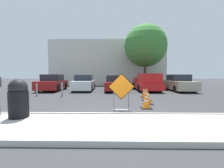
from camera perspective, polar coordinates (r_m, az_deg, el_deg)
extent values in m
plane|color=#333335|center=(15.23, 0.52, -2.13)|extent=(96.00, 96.00, 0.00)
cube|color=beige|center=(4.28, -0.85, -15.69)|extent=(24.82, 2.22, 0.14)
cube|color=beige|center=(5.34, -0.45, -11.80)|extent=(24.82, 0.20, 0.14)
cube|color=black|center=(6.22, 3.58, -1.02)|extent=(1.10, 0.02, 1.10)
cube|color=orange|center=(6.20, 3.59, -1.03)|extent=(1.04, 0.02, 1.04)
cube|color=slate|center=(6.41, 3.53, -9.76)|extent=(0.74, 0.20, 0.02)
cube|color=slate|center=(6.31, 0.71, -5.48)|extent=(0.04, 0.04, 0.99)
cube|color=slate|center=(6.34, 6.38, -5.46)|extent=(0.04, 0.04, 0.99)
cube|color=black|center=(6.88, 12.93, -8.90)|extent=(0.48, 0.48, 0.03)
cone|color=orange|center=(6.81, 12.97, -6.12)|extent=(0.36, 0.36, 0.65)
cylinder|color=white|center=(6.79, 12.98, -4.94)|extent=(0.11, 0.11, 0.06)
cylinder|color=white|center=(6.82, 12.97, -6.23)|extent=(0.20, 0.20, 0.06)
cube|color=black|center=(7.87, 13.58, -7.35)|extent=(0.48, 0.48, 0.03)
cone|color=orange|center=(7.81, 13.62, -4.98)|extent=(0.35, 0.35, 0.63)
cylinder|color=white|center=(7.79, 13.63, -3.98)|extent=(0.11, 0.11, 0.06)
cylinder|color=white|center=(7.81, 13.62, -5.07)|extent=(0.20, 0.20, 0.06)
cube|color=black|center=(9.08, 12.95, -5.90)|extent=(0.50, 0.50, 0.03)
cone|color=orange|center=(9.03, 12.99, -3.53)|extent=(0.37, 0.37, 0.73)
cylinder|color=white|center=(9.01, 13.00, -2.51)|extent=(0.12, 0.12, 0.07)
cylinder|color=white|center=(9.03, 12.98, -3.62)|extent=(0.20, 0.20, 0.07)
cube|color=black|center=(10.17, 12.07, -4.90)|extent=(0.43, 0.43, 0.03)
cone|color=orange|center=(10.13, 12.09, -3.09)|extent=(0.32, 0.32, 0.61)
cylinder|color=white|center=(10.11, 12.10, -2.33)|extent=(0.10, 0.10, 0.06)
cylinder|color=white|center=(10.13, 12.09, -3.16)|extent=(0.18, 0.18, 0.06)
cube|color=maroon|center=(15.20, -21.75, -0.25)|extent=(2.07, 4.13, 0.74)
cube|color=#1E232D|center=(15.27, -21.68, 2.29)|extent=(1.73, 1.94, 0.60)
cylinder|color=black|center=(13.76, -20.14, -1.47)|extent=(0.24, 0.71, 0.70)
cylinder|color=black|center=(14.38, -26.61, -1.42)|extent=(0.24, 0.71, 0.70)
cylinder|color=black|center=(16.15, -17.39, -0.72)|extent=(0.24, 0.71, 0.70)
cylinder|color=black|center=(16.68, -23.04, -0.71)|extent=(0.24, 0.71, 0.70)
cube|color=silver|center=(14.58, -10.52, -0.24)|extent=(1.94, 4.40, 0.77)
cube|color=#1E232D|center=(14.66, -10.49, 2.35)|extent=(1.62, 2.06, 0.54)
cylinder|color=black|center=(13.17, -7.97, -1.67)|extent=(0.23, 0.63, 0.62)
cylinder|color=black|center=(13.44, -14.73, -1.65)|extent=(0.23, 0.63, 0.62)
cylinder|color=black|center=(15.83, -6.93, -0.82)|extent=(0.23, 0.63, 0.62)
cylinder|color=black|center=(16.05, -12.60, -0.82)|extent=(0.23, 0.63, 0.62)
cube|color=maroon|center=(13.95, 1.22, -0.46)|extent=(1.78, 4.21, 0.69)
cube|color=#1E232D|center=(14.03, 1.22, 2.14)|extent=(1.56, 1.94, 0.57)
cylinder|color=black|center=(12.70, 4.93, -1.74)|extent=(0.20, 0.67, 0.66)
cylinder|color=black|center=(12.69, -2.43, -1.74)|extent=(0.20, 0.67, 0.66)
cylinder|color=black|center=(15.29, 4.23, -0.87)|extent=(0.20, 0.67, 0.66)
cylinder|color=black|center=(15.28, -1.87, -0.86)|extent=(0.20, 0.67, 0.66)
cube|color=red|center=(14.78, 12.78, -0.52)|extent=(2.01, 5.24, 0.55)
cube|color=red|center=(13.61, 13.90, 2.08)|extent=(1.81, 2.11, 0.85)
cube|color=red|center=(16.95, 11.15, 1.68)|extent=(1.83, 0.13, 0.45)
cube|color=red|center=(15.99, 15.19, 1.53)|extent=(0.14, 2.50, 0.45)
cube|color=red|center=(15.62, 8.68, 1.56)|extent=(0.14, 2.50, 0.45)
cylinder|color=black|center=(13.52, 17.90, -1.43)|extent=(0.25, 0.74, 0.74)
cylinder|color=black|center=(13.09, 10.47, -1.48)|extent=(0.25, 0.74, 0.74)
cylinder|color=black|center=(16.52, 14.60, -0.53)|extent=(0.25, 0.74, 0.74)
cylinder|color=black|center=(16.16, 8.49, -0.54)|extent=(0.25, 0.74, 0.74)
cube|color=#A39984|center=(15.30, 24.02, -0.32)|extent=(1.84, 4.45, 0.77)
cube|color=#1E232D|center=(15.38, 23.92, 2.23)|extent=(1.60, 2.05, 0.59)
cylinder|color=black|center=(14.42, 29.09, -1.63)|extent=(0.21, 0.63, 0.62)
cylinder|color=black|center=(13.74, 22.99, -1.70)|extent=(0.21, 0.63, 0.62)
cylinder|color=black|center=(16.90, 24.81, -0.84)|extent=(0.21, 0.63, 0.62)
cylinder|color=black|center=(16.32, 19.49, -0.86)|extent=(0.21, 0.63, 0.62)
cylinder|color=black|center=(5.57, -31.99, -6.56)|extent=(0.58, 0.58, 0.83)
sphere|color=black|center=(5.51, -32.16, -1.24)|extent=(0.55, 0.55, 0.55)
cylinder|color=gray|center=(10.90, -18.45, -2.12)|extent=(0.11, 0.11, 0.91)
sphere|color=gray|center=(10.87, -18.50, 0.27)|extent=(0.12, 0.12, 0.12)
cylinder|color=gray|center=(11.61, -26.70, -2.19)|extent=(0.11, 0.11, 0.82)
sphere|color=gray|center=(11.58, -26.75, -0.17)|extent=(0.12, 0.12, 0.12)
cylinder|color=gray|center=(12.53, -33.88, -1.86)|extent=(0.11, 0.11, 0.89)
sphere|color=gray|center=(12.50, -33.94, 0.18)|extent=(0.12, 0.12, 0.12)
cube|color=beige|center=(23.54, -1.56, 7.71)|extent=(16.58, 5.00, 6.47)
cylinder|color=#513823|center=(18.85, 12.44, 3.59)|extent=(0.32, 0.32, 3.11)
sphere|color=#387A33|center=(19.19, 12.58, 14.04)|extent=(5.12, 5.12, 5.12)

